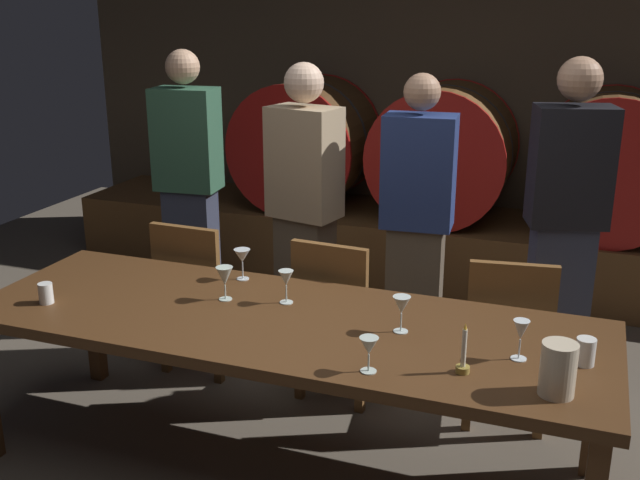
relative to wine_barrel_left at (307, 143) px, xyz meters
name	(u,v)px	position (x,y,z in m)	size (l,w,h in m)	color
ground_plane	(325,474)	(1.09, -2.62, -0.96)	(8.31, 8.31, 0.00)	brown
back_wall	(464,97)	(1.09, 0.55, 0.33)	(6.40, 0.24, 2.58)	brown
barrel_shelf	(443,248)	(1.09, 0.00, -0.72)	(5.76, 0.90, 0.48)	brown
wine_barrel_left	(307,143)	(0.00, 0.00, 0.00)	(0.98, 0.82, 0.98)	#513319
wine_barrel_center	(444,153)	(1.06, 0.00, 0.00)	(0.98, 0.82, 0.98)	brown
wine_barrel_right	(610,164)	(2.18, 0.00, 0.00)	(0.98, 0.82, 0.98)	brown
dining_table	(283,331)	(0.90, -2.61, -0.30)	(2.74, 0.93, 0.72)	#4C2D16
chair_left	(198,289)	(0.09, -1.92, -0.47)	(0.41, 0.41, 0.88)	brown
chair_center	(337,311)	(0.92, -1.94, -0.47)	(0.43, 0.43, 0.88)	brown
chair_right	(508,333)	(1.77, -1.91, -0.47)	(0.45, 0.45, 0.88)	brown
guest_far_left	(189,189)	(-0.26, -1.34, -0.07)	(0.40, 0.28, 1.74)	#33384C
guest_center_left	(305,213)	(0.58, -1.54, -0.08)	(0.42, 0.32, 1.70)	brown
guest_center_right	(417,223)	(1.20, -1.44, -0.11)	(0.40, 0.27, 1.65)	brown
guest_far_right	(564,228)	(1.97, -1.47, -0.05)	(0.43, 0.33, 1.76)	#33384C
candle_center	(463,359)	(1.70, -2.84, -0.18)	(0.05, 0.05, 0.20)	olive
pitcher	(558,369)	(2.03, -2.89, -0.14)	(0.12, 0.12, 0.19)	beige
wine_glass_far_left	(242,257)	(0.54, -2.25, -0.12)	(0.08, 0.08, 0.15)	white
wine_glass_left	(225,277)	(0.57, -2.51, -0.13)	(0.08, 0.08, 0.16)	silver
wine_glass_center_left	(286,279)	(0.85, -2.45, -0.12)	(0.07, 0.07, 0.15)	silver
wine_glass_center_right	(369,347)	(1.38, -2.95, -0.14)	(0.07, 0.07, 0.14)	silver
wine_glass_right	(402,306)	(1.40, -2.57, -0.12)	(0.07, 0.07, 0.15)	silver
wine_glass_far_right	(521,332)	(1.88, -2.66, -0.12)	(0.06, 0.06, 0.16)	white
cup_left	(46,293)	(-0.16, -2.82, -0.19)	(0.06, 0.06, 0.09)	white
cup_right	(585,351)	(2.11, -2.62, -0.18)	(0.07, 0.07, 0.10)	white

